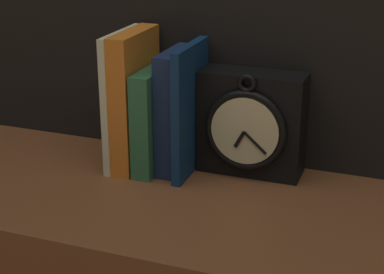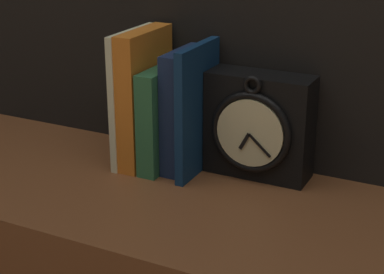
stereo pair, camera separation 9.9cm
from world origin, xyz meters
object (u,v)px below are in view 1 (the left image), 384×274
at_px(clock, 251,124).
at_px(book_slot1_orange, 135,99).
at_px(book_slot3_navy, 177,111).
at_px(book_slot0_cream, 123,99).
at_px(book_slot2_green, 155,118).
at_px(book_slot4_navy, 190,110).

bearing_deg(clock, book_slot1_orange, -170.92).
relative_size(book_slot1_orange, book_slot3_navy, 1.14).
bearing_deg(book_slot0_cream, book_slot2_green, 1.41).
bearing_deg(book_slot0_cream, book_slot3_navy, 6.34).
relative_size(clock, book_slot3_navy, 0.88).
xyz_separation_m(book_slot2_green, book_slot4_navy, (0.07, 0.00, 0.02)).
relative_size(clock, book_slot1_orange, 0.77).
relative_size(book_slot1_orange, book_slot4_navy, 1.06).
bearing_deg(book_slot3_navy, book_slot1_orange, -172.59).
xyz_separation_m(book_slot1_orange, book_slot2_green, (0.04, 0.00, -0.03)).
bearing_deg(book_slot4_navy, book_slot3_navy, 162.23).
xyz_separation_m(clock, book_slot4_navy, (-0.10, -0.03, 0.02)).
height_order(book_slot0_cream, book_slot1_orange, book_slot1_orange).
xyz_separation_m(book_slot0_cream, book_slot3_navy, (0.10, 0.01, -0.01)).
bearing_deg(book_slot3_navy, book_slot0_cream, -173.66).
bearing_deg(book_slot0_cream, book_slot1_orange, 2.93).
xyz_separation_m(book_slot1_orange, book_slot3_navy, (0.07, 0.01, -0.01)).
xyz_separation_m(book_slot0_cream, book_slot2_green, (0.06, 0.00, -0.03)).
relative_size(book_slot0_cream, book_slot4_navy, 1.06).
distance_m(book_slot1_orange, book_slot2_green, 0.05).
distance_m(book_slot0_cream, book_slot2_green, 0.07).
bearing_deg(book_slot2_green, book_slot0_cream, -178.59).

